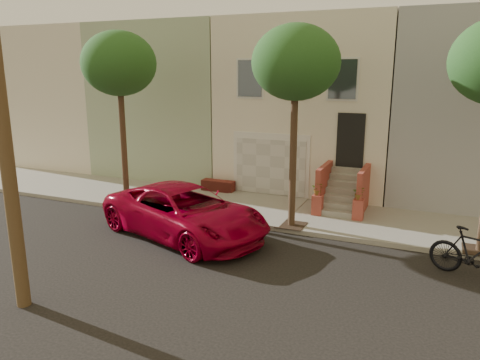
% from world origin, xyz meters
% --- Properties ---
extents(ground, '(90.00, 90.00, 0.00)m').
position_xyz_m(ground, '(0.00, 0.00, 0.00)').
color(ground, black).
rests_on(ground, ground).
extents(sidewalk, '(40.00, 3.70, 0.15)m').
position_xyz_m(sidewalk, '(0.00, 5.35, 0.07)').
color(sidewalk, gray).
rests_on(sidewalk, ground).
extents(house_row, '(33.10, 11.70, 7.00)m').
position_xyz_m(house_row, '(0.00, 11.19, 3.64)').
color(house_row, beige).
rests_on(house_row, sidewalk).
extents(tree_left, '(2.70, 2.57, 6.30)m').
position_xyz_m(tree_left, '(-5.50, 3.90, 5.26)').
color(tree_left, '#2D2116').
rests_on(tree_left, sidewalk).
extents(tree_mid, '(2.70, 2.57, 6.30)m').
position_xyz_m(tree_mid, '(1.00, 3.90, 5.26)').
color(tree_mid, '#2D2116').
rests_on(tree_mid, sidewalk).
extents(pickup_truck, '(6.26, 4.35, 1.59)m').
position_xyz_m(pickup_truck, '(-1.87, 1.98, 0.79)').
color(pickup_truck, maroon).
rests_on(pickup_truck, ground).
extents(motorcycle, '(2.23, 1.36, 1.30)m').
position_xyz_m(motorcycle, '(6.20, 2.16, 0.65)').
color(motorcycle, black).
rests_on(motorcycle, ground).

